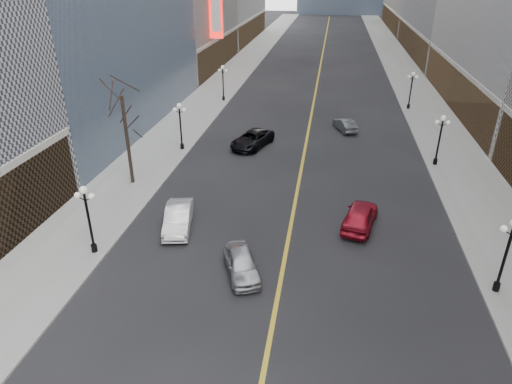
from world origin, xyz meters
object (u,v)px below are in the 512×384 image
(streetlamp_west_2, at_px, (180,122))
(car_nb_far, at_px, (252,139))
(streetlamp_west_1, at_px, (88,213))
(car_sb_far, at_px, (345,125))
(streetlamp_east_1, at_px, (508,248))
(car_nb_mid, at_px, (178,218))
(car_nb_near, at_px, (242,264))
(streetlamp_east_2, at_px, (440,135))
(car_sb_mid, at_px, (360,216))
(streetlamp_west_3, at_px, (223,79))
(streetlamp_east_3, at_px, (411,86))

(streetlamp_west_2, distance_m, car_nb_far, 7.21)
(streetlamp_west_1, distance_m, car_nb_far, 21.22)
(streetlamp_west_2, xyz_separation_m, car_sb_far, (15.69, 8.55, -2.25))
(streetlamp_east_1, distance_m, car_nb_mid, 19.84)
(streetlamp_west_1, relative_size, car_nb_near, 1.07)
(streetlamp_east_2, xyz_separation_m, streetlamp_west_1, (-23.60, -18.00, 0.00))
(streetlamp_east_2, relative_size, car_nb_far, 0.81)
(car_nb_near, bearing_deg, car_sb_far, 55.11)
(streetlamp_east_1, xyz_separation_m, car_nb_mid, (-19.36, 3.81, -2.11))
(streetlamp_west_1, xyz_separation_m, car_nb_far, (6.57, 20.06, -2.13))
(streetlamp_east_2, height_order, car_nb_mid, streetlamp_east_2)
(streetlamp_west_1, height_order, car_nb_far, streetlamp_west_1)
(car_sb_far, bearing_deg, streetlamp_west_1, 37.58)
(car_nb_near, height_order, car_sb_mid, car_sb_mid)
(streetlamp_east_1, xyz_separation_m, car_nb_near, (-14.12, -0.61, -2.18))
(streetlamp_west_2, bearing_deg, car_nb_mid, -73.37)
(car_nb_far, relative_size, car_sb_mid, 1.15)
(streetlamp_west_1, distance_m, streetlamp_west_2, 18.00)
(streetlamp_west_3, relative_size, car_nb_far, 0.81)
(car_nb_mid, xyz_separation_m, car_nb_far, (2.33, 16.25, -0.01))
(streetlamp_east_2, distance_m, streetlamp_west_1, 29.68)
(streetlamp_east_2, bearing_deg, streetlamp_east_3, 90.00)
(streetlamp_west_2, xyz_separation_m, car_nb_far, (6.57, 2.06, -2.13))
(streetlamp_west_3, relative_size, car_nb_near, 1.07)
(streetlamp_west_3, xyz_separation_m, car_nb_mid, (4.24, -32.19, -2.11))
(streetlamp_west_1, relative_size, streetlamp_west_2, 1.00)
(car_sb_mid, bearing_deg, streetlamp_east_3, -90.09)
(streetlamp_west_2, distance_m, streetlamp_west_3, 18.00)
(streetlamp_west_1, bearing_deg, streetlamp_east_3, 56.75)
(streetlamp_west_3, bearing_deg, car_sb_far, -31.08)
(streetlamp_east_1, xyz_separation_m, car_sb_far, (-7.91, 26.55, -2.25))
(streetlamp_east_1, relative_size, car_sb_mid, 0.93)
(car_nb_mid, distance_m, car_sb_far, 25.46)
(car_nb_far, bearing_deg, streetlamp_east_1, -30.71)
(streetlamp_west_1, xyz_separation_m, streetlamp_west_3, (0.00, 36.00, 0.00))
(streetlamp_west_2, xyz_separation_m, car_nb_mid, (4.24, -14.19, -2.11))
(streetlamp_east_2, bearing_deg, streetlamp_west_1, -142.67)
(streetlamp_west_2, height_order, car_sb_mid, streetlamp_west_2)
(streetlamp_west_3, bearing_deg, streetlamp_east_1, -56.75)
(streetlamp_east_3, height_order, streetlamp_west_3, same)
(streetlamp_west_3, distance_m, car_nb_mid, 32.54)
(streetlamp_west_3, distance_m, car_sb_far, 18.45)
(streetlamp_east_3, relative_size, car_nb_near, 1.07)
(car_nb_mid, bearing_deg, car_sb_mid, -1.33)
(streetlamp_west_3, xyz_separation_m, car_nb_near, (9.48, -36.61, -2.18))
(streetlamp_east_3, bearing_deg, streetlamp_west_3, 180.00)
(streetlamp_east_2, bearing_deg, streetlamp_east_1, -90.00)
(car_nb_mid, xyz_separation_m, car_sb_far, (11.45, 22.74, -0.13))
(streetlamp_east_1, distance_m, streetlamp_west_3, 43.05)
(streetlamp_west_1, distance_m, car_sb_mid, 17.65)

